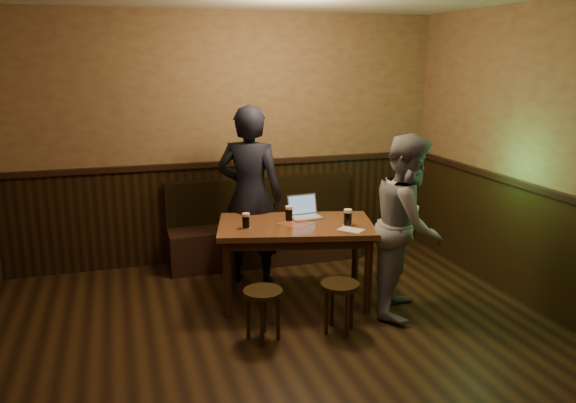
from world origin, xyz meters
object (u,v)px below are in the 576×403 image
(pint_right, at_px, (348,217))
(pint_left, at_px, (246,221))
(stool_left, at_px, (263,300))
(stool_right, at_px, (340,293))
(pint_mid, at_px, (289,214))
(person_grey, at_px, (408,225))
(laptop, at_px, (304,212))
(pub_table, at_px, (296,234))
(person_suit, at_px, (250,196))
(bench, at_px, (264,234))

(pint_right, bearing_deg, pint_left, 168.29)
(stool_left, distance_m, stool_right, 0.66)
(pint_mid, height_order, person_grey, person_grey)
(stool_right, distance_m, laptop, 1.04)
(pub_table, relative_size, person_suit, 0.86)
(pint_right, relative_size, person_suit, 0.08)
(stool_left, height_order, laptop, laptop)
(stool_left, relative_size, pint_left, 3.06)
(bench, height_order, pint_right, bench)
(stool_right, xyz_separation_m, pint_mid, (-0.19, 0.84, 0.49))
(person_suit, bearing_deg, stool_left, 108.55)
(bench, relative_size, person_grey, 1.33)
(bench, relative_size, person_suit, 1.19)
(pub_table, bearing_deg, laptop, 64.78)
(pub_table, xyz_separation_m, stool_left, (-0.50, -0.68, -0.32))
(bench, xyz_separation_m, laptop, (0.15, -0.99, 0.52))
(stool_right, xyz_separation_m, person_grey, (0.75, 0.22, 0.47))
(person_suit, distance_m, person_grey, 1.63)
(pint_mid, xyz_separation_m, laptop, (0.18, 0.08, -0.02))
(pub_table, relative_size, laptop, 5.01)
(stool_left, height_order, pint_left, pint_left)
(pub_table, relative_size, pint_right, 10.17)
(bench, distance_m, stool_right, 1.92)
(stool_right, bearing_deg, laptop, 90.33)
(pub_table, relative_size, person_grey, 0.97)
(person_grey, bearing_deg, person_suit, 82.90)
(stool_left, xyz_separation_m, pint_left, (0.02, 0.67, 0.49))
(person_grey, bearing_deg, pint_left, 105.34)
(pub_table, xyz_separation_m, person_grey, (0.90, -0.52, 0.15))
(pint_right, bearing_deg, stool_left, -153.20)
(stool_left, bearing_deg, pint_left, 88.36)
(pint_right, distance_m, person_grey, 0.56)
(laptop, bearing_deg, stool_right, -94.22)
(bench, distance_m, stool_left, 1.92)
(pint_mid, distance_m, pint_right, 0.57)
(stool_left, bearing_deg, pint_right, 26.80)
(bench, bearing_deg, person_grey, -61.88)
(pint_mid, relative_size, pint_right, 0.94)
(stool_left, xyz_separation_m, stool_right, (0.66, -0.06, 0.00))
(pint_right, bearing_deg, stool_right, -118.37)
(stool_right, distance_m, pint_left, 1.09)
(stool_right, relative_size, pint_left, 3.08)
(bench, distance_m, person_grey, 1.98)
(stool_right, xyz_separation_m, laptop, (-0.01, 0.92, 0.48))
(person_grey, bearing_deg, laptop, 82.38)
(stool_right, distance_m, pint_mid, 0.99)
(pint_left, relative_size, laptop, 0.45)
(pint_mid, bearing_deg, person_grey, -33.35)
(laptop, relative_size, person_suit, 0.17)
(pub_table, xyz_separation_m, person_suit, (-0.30, 0.58, 0.25))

